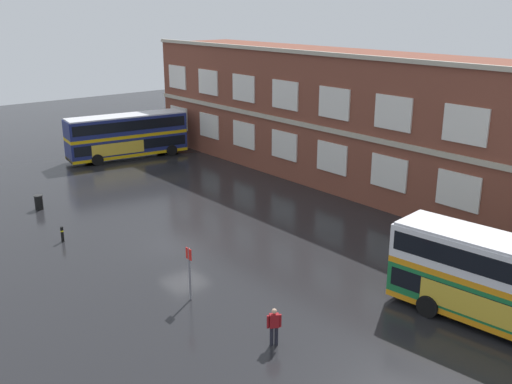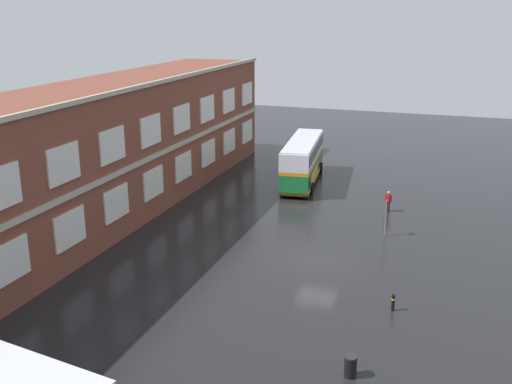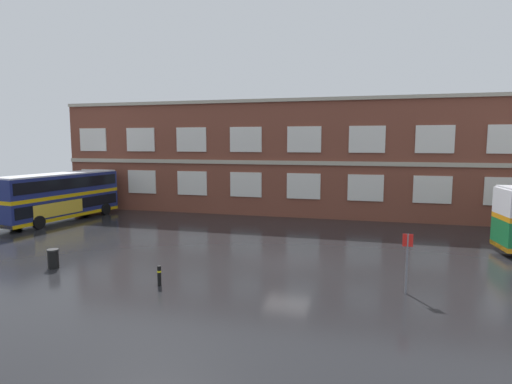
% 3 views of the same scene
% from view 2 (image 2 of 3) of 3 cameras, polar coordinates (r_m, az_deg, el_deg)
% --- Properties ---
extents(ground_plane, '(120.00, 120.00, 0.00)m').
position_cam_2_polar(ground_plane, '(39.90, 3.02, -6.22)').
color(ground_plane, black).
extents(brick_terminal_building, '(52.74, 8.19, 10.49)m').
position_cam_2_polar(brick_terminal_building, '(46.20, -15.78, 3.09)').
color(brick_terminal_building, brown).
rests_on(brick_terminal_building, ground).
extents(double_decker_middle, '(11.23, 3.86, 4.07)m').
position_cam_2_polar(double_decker_middle, '(56.11, 4.42, 3.00)').
color(double_decker_middle, '#197038').
rests_on(double_decker_middle, ground).
extents(waiting_passenger, '(0.40, 0.61, 1.70)m').
position_cam_2_polar(waiting_passenger, '(49.41, 12.37, -0.79)').
color(waiting_passenger, black).
rests_on(waiting_passenger, ground).
extents(bus_stand_flag, '(0.44, 0.10, 2.70)m').
position_cam_2_polar(bus_stand_flag, '(43.88, 12.17, -2.10)').
color(bus_stand_flag, slate).
rests_on(bus_stand_flag, ground).
extents(station_litter_bin, '(0.60, 0.60, 1.03)m').
position_cam_2_polar(station_litter_bin, '(28.17, 8.92, -15.93)').
color(station_litter_bin, black).
rests_on(station_litter_bin, ground).
extents(safety_bollard_west, '(0.19, 0.19, 0.95)m').
position_cam_2_polar(safety_bollard_west, '(33.95, 12.82, -10.13)').
color(safety_bollard_west, black).
rests_on(safety_bollard_west, ground).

